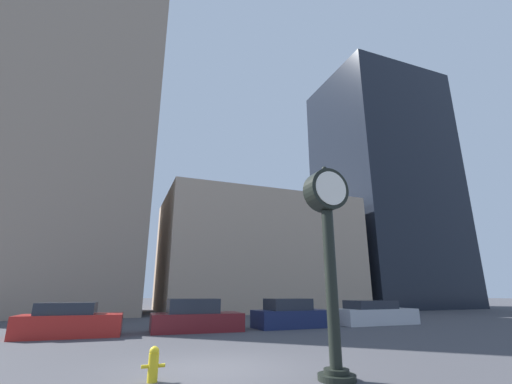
# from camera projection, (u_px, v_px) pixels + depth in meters

# --- Properties ---
(ground_plane) EXTENTS (200.00, 200.00, 0.00)m
(ground_plane) POSITION_uv_depth(u_px,v_px,m) (213.00, 370.00, 7.91)
(ground_plane) COLOR #424247
(building_tall_tower) EXTENTS (12.60, 12.00, 32.51)m
(building_tall_tower) POSITION_uv_depth(u_px,v_px,m) (82.00, 128.00, 31.57)
(building_tall_tower) COLOR gray
(building_tall_tower) RESTS_ON ground_plane
(building_storefront_row) EXTENTS (18.29, 12.00, 10.65)m
(building_storefront_row) POSITION_uv_depth(u_px,v_px,m) (255.00, 255.00, 34.47)
(building_storefront_row) COLOR tan
(building_storefront_row) RESTS_ON ground_plane
(building_glass_modern) EXTENTS (13.95, 12.00, 28.59)m
(building_glass_modern) POSITION_uv_depth(u_px,v_px,m) (383.00, 188.00, 43.01)
(building_glass_modern) COLOR black
(building_glass_modern) RESTS_ON ground_plane
(street_clock) EXTENTS (0.98, 0.78, 4.63)m
(street_clock) POSITION_uv_depth(u_px,v_px,m) (329.00, 238.00, 7.73)
(street_clock) COLOR black
(street_clock) RESTS_ON ground_plane
(car_red) EXTENTS (3.96, 1.88, 1.31)m
(car_red) POSITION_uv_depth(u_px,v_px,m) (70.00, 322.00, 13.77)
(car_red) COLOR red
(car_red) RESTS_ON ground_plane
(car_maroon) EXTENTS (4.16, 2.08, 1.43)m
(car_maroon) POSITION_uv_depth(u_px,v_px,m) (196.00, 318.00, 15.70)
(car_maroon) COLOR maroon
(car_maroon) RESTS_ON ground_plane
(car_navy) EXTENTS (3.88, 1.86, 1.40)m
(car_navy) POSITION_uv_depth(u_px,v_px,m) (291.00, 315.00, 17.29)
(car_navy) COLOR #19234C
(car_navy) RESTS_ON ground_plane
(car_silver) EXTENTS (4.62, 1.91, 1.28)m
(car_silver) POSITION_uv_depth(u_px,v_px,m) (374.00, 314.00, 19.07)
(car_silver) COLOR #BCBCC1
(car_silver) RESTS_ON ground_plane
(fire_hydrant_near) EXTENTS (0.47, 0.20, 0.66)m
(fire_hydrant_near) POSITION_uv_depth(u_px,v_px,m) (153.00, 364.00, 6.89)
(fire_hydrant_near) COLOR yellow
(fire_hydrant_near) RESTS_ON ground_plane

